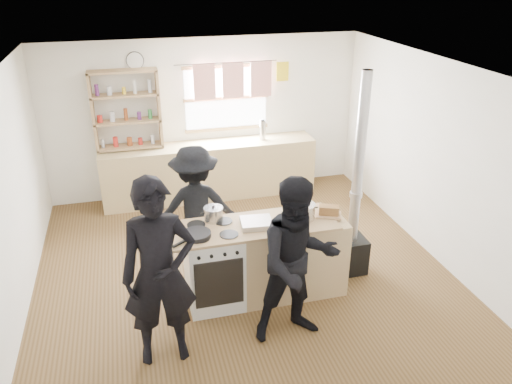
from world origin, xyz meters
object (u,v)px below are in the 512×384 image
skillet_greens (197,234)px  person_far (196,208)px  roast_tray (256,223)px  flue_heater (353,223)px  cooking_island (265,259)px  bread_board (329,212)px  person_near_left (159,274)px  stockpot_counter (304,211)px  person_near_right (298,262)px  stockpot_stove (214,214)px  thermos (263,130)px

skillet_greens → person_far: bearing=82.6°
roast_tray → flue_heater: bearing=9.7°
flue_heater → person_far: size_ratio=1.58×
cooking_island → bread_board: bread_board is taller
bread_board → person_near_left: (-1.95, -0.70, -0.04)m
stockpot_counter → flue_heater: flue_heater is taller
roast_tray → stockpot_counter: stockpot_counter is taller
person_near_left → person_far: bearing=70.3°
person_near_right → stockpot_stove: bearing=122.8°
person_near_right → person_far: (-0.77, 1.58, -0.09)m
stockpot_counter → flue_heater: size_ratio=0.10×
stockpot_stove → roast_tray: bearing=-29.4°
person_near_right → person_far: bearing=114.5°
stockpot_counter → person_near_left: person_near_left is taller
cooking_island → stockpot_counter: 0.70m
stockpot_stove → bread_board: (1.27, -0.23, -0.03)m
roast_tray → stockpot_stove: stockpot_stove is taller
thermos → bread_board: 2.79m
skillet_greens → stockpot_counter: stockpot_counter is taller
roast_tray → flue_heater: size_ratio=0.15×
cooking_island → skillet_greens: size_ratio=4.76×
cooking_island → stockpot_stove: bearing=158.6°
thermos → stockpot_stove: 2.86m
stockpot_counter → cooking_island: bearing=-179.9°
thermos → person_near_right: 3.58m
flue_heater → cooking_island: bearing=-170.7°
bread_board → person_near_left: bearing=-160.3°
skillet_greens → bread_board: 1.51m
stockpot_counter → bread_board: bearing=-3.0°
skillet_greens → flue_heater: bearing=8.5°
bread_board → person_near_left: person_near_left is taller
skillet_greens → person_far: person_far is taller
person_near_right → bread_board: bearing=48.4°
stockpot_counter → person_near_left: 1.80m
thermos → person_near_right: bearing=-100.0°
skillet_greens → roast_tray: size_ratio=1.14×
roast_tray → person_far: size_ratio=0.23×
cooking_island → stockpot_counter: stockpot_counter is taller
thermos → skillet_greens: size_ratio=0.76×
stockpot_stove → bread_board: bearing=-10.1°
thermos → stockpot_stove: (-1.27, -2.56, -0.05)m
stockpot_stove → bread_board: 1.29m
skillet_greens → person_near_right: (0.89, -0.65, -0.08)m
person_near_left → flue_heater: bearing=21.0°
person_near_right → skillet_greens: bearing=142.5°
stockpot_counter → thermos: bearing=83.9°
cooking_island → stockpot_stove: stockpot_stove is taller
roast_tray → person_near_right: person_near_right is taller
skillet_greens → stockpot_stove: (0.24, 0.31, 0.05)m
skillet_greens → bread_board: (1.51, 0.09, 0.02)m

